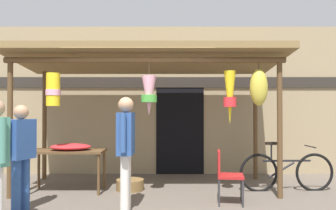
{
  "coord_description": "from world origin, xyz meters",
  "views": [
    {
      "loc": [
        0.5,
        -5.45,
        1.49
      ],
      "look_at": [
        0.5,
        1.03,
        1.58
      ],
      "focal_mm": 36.77,
      "sensor_mm": 36.0,
      "label": 1
    }
  ],
  "objects_px": {
    "wicker_basket_by_table": "(130,185)",
    "vendor_in_orange": "(21,149)",
    "folding_chair": "(225,172)",
    "parked_bicycle": "(286,172)",
    "display_table": "(67,155)",
    "customer_foreground": "(126,143)",
    "flower_heap_on_table": "(71,147)"
  },
  "relations": [
    {
      "from": "folding_chair",
      "to": "wicker_basket_by_table",
      "type": "relative_size",
      "value": 1.65
    },
    {
      "from": "display_table",
      "to": "customer_foreground",
      "type": "xyz_separation_m",
      "value": [
        1.21,
        -1.19,
        0.32
      ]
    },
    {
      "from": "parked_bicycle",
      "to": "wicker_basket_by_table",
      "type": "bearing_deg",
      "value": 178.68
    },
    {
      "from": "parked_bicycle",
      "to": "vendor_in_orange",
      "type": "relative_size",
      "value": 1.12
    },
    {
      "from": "folding_chair",
      "to": "wicker_basket_by_table",
      "type": "xyz_separation_m",
      "value": [
        -1.61,
        0.93,
        -0.41
      ]
    },
    {
      "from": "parked_bicycle",
      "to": "vendor_in_orange",
      "type": "height_order",
      "value": "vendor_in_orange"
    },
    {
      "from": "customer_foreground",
      "to": "folding_chair",
      "type": "bearing_deg",
      "value": 13.94
    },
    {
      "from": "display_table",
      "to": "flower_heap_on_table",
      "type": "bearing_deg",
      "value": -17.63
    },
    {
      "from": "wicker_basket_by_table",
      "to": "parked_bicycle",
      "type": "distance_m",
      "value": 2.89
    },
    {
      "from": "customer_foreground",
      "to": "display_table",
      "type": "bearing_deg",
      "value": 135.38
    },
    {
      "from": "flower_heap_on_table",
      "to": "folding_chair",
      "type": "xyz_separation_m",
      "value": [
        2.66,
        -0.79,
        -0.31
      ]
    },
    {
      "from": "display_table",
      "to": "vendor_in_orange",
      "type": "bearing_deg",
      "value": -103.98
    },
    {
      "from": "wicker_basket_by_table",
      "to": "parked_bicycle",
      "type": "relative_size",
      "value": 0.29
    },
    {
      "from": "folding_chair",
      "to": "vendor_in_orange",
      "type": "height_order",
      "value": "vendor_in_orange"
    },
    {
      "from": "folding_chair",
      "to": "customer_foreground",
      "type": "bearing_deg",
      "value": -166.06
    },
    {
      "from": "wicker_basket_by_table",
      "to": "vendor_in_orange",
      "type": "xyz_separation_m",
      "value": [
        -1.44,
        -1.38,
        0.82
      ]
    },
    {
      "from": "parked_bicycle",
      "to": "customer_foreground",
      "type": "xyz_separation_m",
      "value": [
        -2.8,
        -1.25,
        0.64
      ]
    },
    {
      "from": "vendor_in_orange",
      "to": "folding_chair",
      "type": "bearing_deg",
      "value": 8.3
    },
    {
      "from": "folding_chair",
      "to": "wicker_basket_by_table",
      "type": "height_order",
      "value": "folding_chair"
    },
    {
      "from": "vendor_in_orange",
      "to": "customer_foreground",
      "type": "bearing_deg",
      "value": 2.44
    },
    {
      "from": "vendor_in_orange",
      "to": "parked_bicycle",
      "type": "bearing_deg",
      "value": 16.93
    },
    {
      "from": "parked_bicycle",
      "to": "customer_foreground",
      "type": "relative_size",
      "value": 1.05
    },
    {
      "from": "folding_chair",
      "to": "wicker_basket_by_table",
      "type": "distance_m",
      "value": 1.91
    },
    {
      "from": "display_table",
      "to": "vendor_in_orange",
      "type": "height_order",
      "value": "vendor_in_orange"
    },
    {
      "from": "display_table",
      "to": "folding_chair",
      "type": "height_order",
      "value": "folding_chair"
    },
    {
      "from": "flower_heap_on_table",
      "to": "vendor_in_orange",
      "type": "bearing_deg",
      "value": -107.45
    },
    {
      "from": "display_table",
      "to": "flower_heap_on_table",
      "type": "distance_m",
      "value": 0.17
    },
    {
      "from": "flower_heap_on_table",
      "to": "customer_foreground",
      "type": "bearing_deg",
      "value": -45.88
    },
    {
      "from": "display_table",
      "to": "wicker_basket_by_table",
      "type": "relative_size",
      "value": 2.62
    },
    {
      "from": "parked_bicycle",
      "to": "vendor_in_orange",
      "type": "xyz_separation_m",
      "value": [
        -4.32,
        -1.31,
        0.57
      ]
    },
    {
      "from": "wicker_basket_by_table",
      "to": "vendor_in_orange",
      "type": "height_order",
      "value": "vendor_in_orange"
    },
    {
      "from": "flower_heap_on_table",
      "to": "parked_bicycle",
      "type": "bearing_deg",
      "value": 1.21
    }
  ]
}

